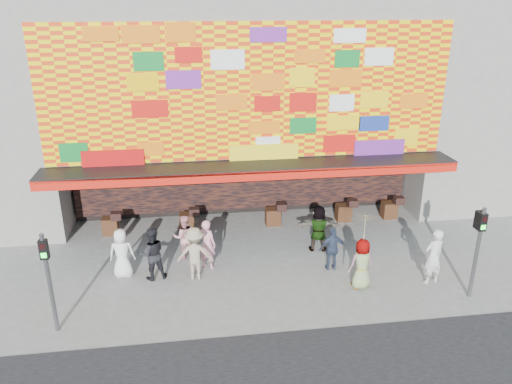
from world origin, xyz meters
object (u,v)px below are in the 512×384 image
signal_left (48,272)px  ped_g (362,264)px  ped_b (207,244)px  ped_a (122,253)px  ped_h (434,256)px  ped_e (333,249)px  ped_d (195,254)px  ped_i (184,237)px  ped_f (319,228)px  parasol (365,227)px  signal_right (478,243)px  ped_c (152,254)px

signal_left → ped_g: (9.18, 0.98, -1.01)m
ped_g → ped_b: bearing=-30.1°
ped_a → ped_h: size_ratio=0.90×
signal_left → ped_e: (8.58, 2.23, -1.07)m
ped_b → ped_d: ped_d is taller
ped_b → ped_i: 1.12m
ped_d → ped_g: bearing=171.9°
ped_d → ped_e: (4.64, -0.05, -0.13)m
ped_a → ped_b: ped_b is taller
ped_b → ped_e: (4.22, -0.73, -0.10)m
ped_f → parasol: parasol is taller
ped_b → ped_f: (4.10, 0.71, -0.01)m
ped_h → ped_g: bearing=-16.2°
signal_left → ped_b: signal_left is taller
ped_a → ped_i: 2.29m
ped_e → ped_b: bearing=-10.9°
ped_f → ped_d: bearing=29.0°
ped_h → ped_a: bearing=-25.6°
ped_a → ped_b: bearing=-174.5°
ped_b → ped_e: 4.28m
signal_right → ped_h: size_ratio=1.57×
ped_i → parasol: bearing=150.0°
ped_c → ped_e: ped_c is taller
signal_right → ped_d: bearing=164.9°
ped_f → ped_g: ped_f is taller
ped_b → parasol: 5.34m
signal_left → parasol: size_ratio=1.66×
ped_c → parasol: size_ratio=1.01×
ped_d → ped_h: ped_h is taller
ped_f → parasol: bearing=116.6°
signal_left → ped_h: size_ratio=1.57×
ped_b → parasol: (4.81, -1.97, 1.24)m
signal_left → ped_f: signal_left is taller
signal_right → ped_e: 4.55m
ped_d → ped_g: 5.39m
signal_right → signal_left: bearing=180.0°
signal_left → ped_i: signal_left is taller
ped_h → ped_f: bearing=-56.7°
signal_right → ped_e: signal_right is taller
ped_a → ped_c: ped_c is taller
ped_b → ped_f: bearing=-136.6°
ped_c → ped_g: 6.79m
ped_i → ped_d: bearing=99.3°
ped_a → ped_d: 2.44m
ped_g → parasol: 1.28m
ped_g → ped_i: (-5.57, 2.79, -0.03)m
ped_h → ped_i: (-7.96, 2.82, -0.14)m
ped_e → ped_h: bearing=155.7°
signal_right → parasol: bearing=163.0°
ped_a → ped_h: (10.02, -1.80, 0.10)m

